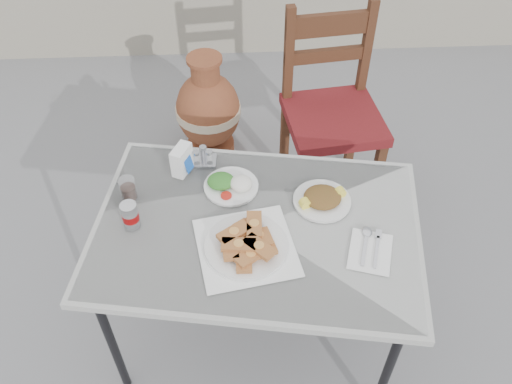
{
  "coord_description": "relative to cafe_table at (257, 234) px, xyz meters",
  "views": [
    {
      "loc": [
        -0.07,
        -1.25,
        2.23
      ],
      "look_at": [
        0.0,
        0.08,
        0.85
      ],
      "focal_mm": 38.0,
      "sensor_mm": 36.0,
      "label": 1
    }
  ],
  "objects": [
    {
      "name": "ground",
      "position": [
        -0.0,
        -0.03,
        -0.67
      ],
      "size": [
        80.0,
        80.0,
        0.0
      ],
      "primitive_type": "plane",
      "color": "#606062",
      "rests_on": "ground"
    },
    {
      "name": "cafe_table",
      "position": [
        0.0,
        0.0,
        0.0
      ],
      "size": [
        1.31,
        0.99,
        0.72
      ],
      "rotation": [
        0.0,
        0.0,
        -0.16
      ],
      "color": "black",
      "rests_on": "ground"
    },
    {
      "name": "pide_plate",
      "position": [
        -0.04,
        -0.1,
        0.08
      ],
      "size": [
        0.39,
        0.39,
        0.07
      ],
      "rotation": [
        0.0,
        0.0,
        0.18
      ],
      "color": "white",
      "rests_on": "cafe_table"
    },
    {
      "name": "salad_rice_plate",
      "position": [
        -0.09,
        0.2,
        0.07
      ],
      "size": [
        0.21,
        0.21,
        0.05
      ],
      "color": "white",
      "rests_on": "cafe_table"
    },
    {
      "name": "salad_chopped_plate",
      "position": [
        0.25,
        0.1,
        0.07
      ],
      "size": [
        0.22,
        0.22,
        0.05
      ],
      "color": "white",
      "rests_on": "cafe_table"
    },
    {
      "name": "soda_can",
      "position": [
        -0.45,
        0.02,
        0.11
      ],
      "size": [
        0.06,
        0.06,
        0.11
      ],
      "color": "silver",
      "rests_on": "cafe_table"
    },
    {
      "name": "cola_glass",
      "position": [
        -0.48,
        0.17,
        0.09
      ],
      "size": [
        0.06,
        0.06,
        0.09
      ],
      "color": "white",
      "rests_on": "cafe_table"
    },
    {
      "name": "napkin_holder",
      "position": [
        -0.28,
        0.3,
        0.11
      ],
      "size": [
        0.09,
        0.11,
        0.12
      ],
      "rotation": [
        0.0,
        0.0,
        -0.45
      ],
      "color": "white",
      "rests_on": "cafe_table"
    },
    {
      "name": "condiment_caddy",
      "position": [
        -0.2,
        0.35,
        0.08
      ],
      "size": [
        0.11,
        0.09,
        0.07
      ],
      "rotation": [
        0.0,
        0.0,
        -0.06
      ],
      "color": "#B7B7BE",
      "rests_on": "cafe_table"
    },
    {
      "name": "cutlery_napkin",
      "position": [
        0.39,
        -0.13,
        0.05
      ],
      "size": [
        0.19,
        0.22,
        0.01
      ],
      "rotation": [
        0.0,
        0.0,
        -0.3
      ],
      "color": "white",
      "rests_on": "cafe_table"
    },
    {
      "name": "chair",
      "position": [
        0.43,
        0.9,
        -0.13
      ],
      "size": [
        0.52,
        0.52,
        1.05
      ],
      "rotation": [
        0.0,
        0.0,
        0.13
      ],
      "color": "#381B0F",
      "rests_on": "ground"
    },
    {
      "name": "terracotta_urn",
      "position": [
        -0.21,
        1.24,
        -0.37
      ],
      "size": [
        0.38,
        0.38,
        0.66
      ],
      "color": "brown",
      "rests_on": "ground"
    }
  ]
}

